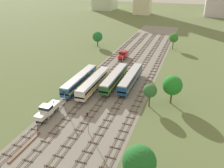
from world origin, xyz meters
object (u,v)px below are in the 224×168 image
at_px(diesel_railcar_centre_left_midfar, 115,78).
at_px(signal_post_nearest, 88,120).
at_px(signal_post_mid, 64,98).
at_px(shunter_loco_far_left_nearest, 47,110).
at_px(shunter_loco_left_farther, 123,54).
at_px(diesel_railcar_left_near, 94,82).
at_px(signal_post_near, 123,58).
at_px(diesel_railcar_far_left_mid, 80,80).
at_px(diesel_railcar_centre_far, 131,78).

distance_m(diesel_railcar_centre_left_midfar, signal_post_nearest, 26.17).
height_order(diesel_railcar_centre_left_midfar, signal_post_mid, signal_post_mid).
bearing_deg(shunter_loco_far_left_nearest, shunter_loco_left_farther, 84.32).
height_order(diesel_railcar_left_near, diesel_railcar_centre_left_midfar, same).
bearing_deg(diesel_railcar_centre_left_midfar, shunter_loco_left_farther, 100.66).
bearing_deg(signal_post_near, shunter_loco_far_left_nearest, -100.35).
relative_size(shunter_loco_left_farther, signal_post_mid, 1.47).
relative_size(diesel_railcar_far_left_mid, diesel_railcar_centre_left_midfar, 1.00).
bearing_deg(signal_post_mid, diesel_railcar_left_near, 79.65).
bearing_deg(diesel_railcar_centre_left_midfar, diesel_railcar_centre_far, 16.92).
bearing_deg(signal_post_mid, diesel_railcar_centre_left_midfar, 68.69).
relative_size(signal_post_nearest, signal_post_near, 0.99).
height_order(diesel_railcar_far_left_mid, signal_post_nearest, signal_post_nearest).
bearing_deg(signal_post_nearest, signal_post_mid, 143.79).
bearing_deg(shunter_loco_left_farther, signal_post_nearest, -81.96).
distance_m(diesel_railcar_centre_left_midfar, shunter_loco_left_farther, 26.51).
distance_m(signal_post_nearest, signal_post_near, 43.34).
distance_m(shunter_loco_far_left_nearest, signal_post_mid, 5.27).
bearing_deg(shunter_loco_left_farther, diesel_railcar_far_left_mid, -99.00).
bearing_deg(signal_post_nearest, signal_post_near, 96.50).
distance_m(shunter_loco_left_farther, signal_post_mid, 45.00).
xyz_separation_m(diesel_railcar_far_left_mid, shunter_loco_left_farther, (4.90, 30.97, -0.59)).
height_order(diesel_railcar_centre_far, signal_post_mid, signal_post_mid).
height_order(shunter_loco_left_farther, signal_post_near, signal_post_near).
xyz_separation_m(shunter_loco_far_left_nearest, signal_post_near, (7.36, 40.26, 1.47)).
relative_size(shunter_loco_far_left_nearest, signal_post_nearest, 1.56).
bearing_deg(shunter_loco_far_left_nearest, signal_post_mid, 60.75).
bearing_deg(signal_post_near, signal_post_mid, -97.78).
xyz_separation_m(diesel_railcar_left_near, signal_post_near, (2.45, 22.46, 0.88)).
bearing_deg(shunter_loco_far_left_nearest, diesel_railcar_centre_far, 59.25).
xyz_separation_m(diesel_railcar_centre_far, signal_post_mid, (-12.26, -20.35, 1.03)).
relative_size(diesel_railcar_centre_left_midfar, shunter_loco_left_farther, 2.42).
bearing_deg(diesel_railcar_centre_left_midfar, signal_post_nearest, -84.62).
bearing_deg(diesel_railcar_centre_far, signal_post_near, 115.34).
distance_m(diesel_railcar_left_near, signal_post_nearest, 21.90).
bearing_deg(diesel_railcar_centre_far, signal_post_mid, -121.07).
height_order(shunter_loco_far_left_nearest, signal_post_mid, signal_post_mid).
height_order(shunter_loco_far_left_nearest, diesel_railcar_far_left_mid, diesel_railcar_far_left_mid).
height_order(diesel_railcar_left_near, shunter_loco_left_farther, diesel_railcar_left_near).
relative_size(diesel_railcar_left_near, diesel_railcar_far_left_mid, 1.00).
xyz_separation_m(diesel_railcar_centre_left_midfar, signal_post_mid, (-7.36, -18.86, 1.03)).
distance_m(shunter_loco_far_left_nearest, diesel_railcar_centre_left_midfar, 25.23).
relative_size(shunter_loco_far_left_nearest, diesel_railcar_left_near, 0.41).
height_order(diesel_railcar_centre_far, shunter_loco_left_farther, diesel_railcar_centre_far).
relative_size(signal_post_near, signal_post_mid, 0.95).
height_order(diesel_railcar_centre_left_midfar, shunter_loco_left_farther, diesel_railcar_centre_left_midfar).
height_order(diesel_railcar_left_near, signal_post_near, signal_post_near).
relative_size(diesel_railcar_left_near, signal_post_nearest, 3.79).
bearing_deg(diesel_railcar_centre_left_midfar, diesel_railcar_far_left_mid, -153.32).
bearing_deg(diesel_railcar_far_left_mid, signal_post_near, 71.48).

